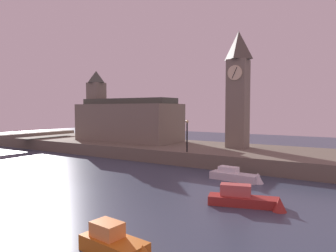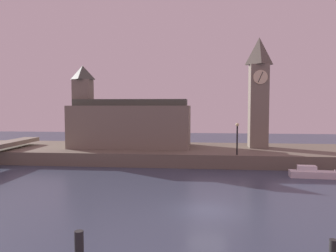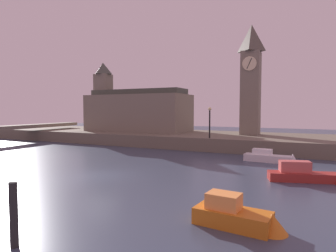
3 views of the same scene
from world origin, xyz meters
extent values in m
plane|color=#384256|center=(0.00, 0.00, 0.00)|extent=(120.00, 120.00, 0.00)
cube|color=#6B6051|center=(0.00, 20.00, 0.75)|extent=(70.00, 12.00, 1.50)
cube|color=slate|center=(6.70, 21.20, 6.68)|extent=(2.24, 2.24, 10.35)
cylinder|color=beige|center=(6.70, 20.02, 10.24)|extent=(1.70, 0.12, 1.70)
cube|color=black|center=(6.70, 19.95, 10.24)|extent=(0.61, 0.04, 1.27)
pyramid|color=#554E43|center=(6.70, 21.20, 13.53)|extent=(2.47, 2.47, 3.35)
cube|color=slate|center=(-9.35, 20.55, 4.14)|extent=(14.96, 6.75, 5.28)
cube|color=slate|center=(-15.74, 20.55, 5.82)|extent=(2.18, 2.18, 8.64)
pyramid|color=#474C42|center=(-15.74, 20.55, 11.05)|extent=(2.40, 2.40, 1.82)
cube|color=#42473D|center=(-9.35, 20.55, 7.18)|extent=(14.21, 4.05, 0.80)
cylinder|color=black|center=(3.44, 14.63, 3.04)|extent=(0.16, 0.16, 3.07)
sphere|color=#F2E099|center=(3.44, 14.63, 4.75)|extent=(0.36, 0.36, 0.36)
cube|color=silver|center=(10.04, 10.85, 0.31)|extent=(4.15, 1.51, 0.63)
cube|color=white|center=(9.56, 10.85, 0.88)|extent=(1.70, 0.98, 0.51)
cone|color=silver|center=(12.08, 10.85, 0.34)|extent=(1.19, 1.19, 1.02)
camera|label=1|loc=(19.03, -14.17, 6.08)|focal=32.95mm
camera|label=2|loc=(-0.37, -21.16, 6.82)|focal=35.31mm
camera|label=3|loc=(12.97, -16.02, 4.69)|focal=30.78mm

